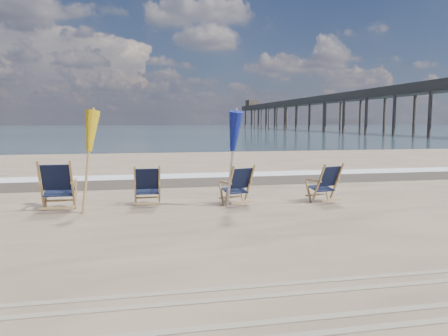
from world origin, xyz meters
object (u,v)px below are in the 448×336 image
object	(u,v)px
beach_chair_3	(337,182)
beach_chair_2	(250,184)
beach_chair_0	(72,186)
fishing_pier	(337,108)
umbrella_yellow	(87,136)
beach_chair_1	(159,185)
umbrella_blue	(231,135)

from	to	relation	value
beach_chair_3	beach_chair_2	bearing A→B (deg)	-18.95
beach_chair_0	fishing_pier	world-z (taller)	fishing_pier
beach_chair_3	umbrella_yellow	distance (m)	5.68
umbrella_yellow	fishing_pier	world-z (taller)	fishing_pier
beach_chair_1	beach_chair_3	world-z (taller)	same
fishing_pier	beach_chair_3	bearing A→B (deg)	-116.24
fishing_pier	umbrella_blue	bearing A→B (deg)	-117.82
beach_chair_3	beach_chair_0	bearing A→B (deg)	-17.00
beach_chair_1	fishing_pier	distance (m)	81.43
beach_chair_2	umbrella_yellow	bearing A→B (deg)	-15.61
beach_chair_1	umbrella_blue	bearing A→B (deg)	164.00
beach_chair_1	beach_chair_2	bearing A→B (deg)	175.23
umbrella_blue	fishing_pier	bearing A→B (deg)	62.18
beach_chair_0	beach_chair_2	bearing A→B (deg)	-179.69
beach_chair_0	umbrella_blue	xyz separation A→B (m)	(3.34, -0.29, 1.04)
beach_chair_3	fishing_pier	bearing A→B (deg)	-131.75
beach_chair_1	beach_chair_3	distance (m)	4.10
umbrella_yellow	beach_chair_3	bearing A→B (deg)	-0.45
beach_chair_0	beach_chair_1	size ratio (longest dim) A/B	1.17
beach_chair_0	beach_chair_1	xyz separation A→B (m)	(1.82, 0.19, -0.08)
beach_chair_1	umbrella_blue	xyz separation A→B (m)	(1.53, -0.48, 1.12)
beach_chair_2	beach_chair_3	world-z (taller)	beach_chair_3
beach_chair_0	umbrella_yellow	world-z (taller)	umbrella_yellow
umbrella_blue	fishing_pier	distance (m)	81.08
beach_chair_3	umbrella_blue	size ratio (longest dim) A/B	0.45
beach_chair_0	fishing_pier	distance (m)	82.49
beach_chair_1	beach_chair_0	bearing A→B (deg)	7.62
beach_chair_1	umbrella_yellow	size ratio (longest dim) A/B	0.45
beach_chair_3	umbrella_blue	world-z (taller)	umbrella_blue
umbrella_yellow	umbrella_blue	xyz separation A→B (m)	(3.01, -0.18, -0.00)
beach_chair_3	fishing_pier	xyz separation A→B (m)	(35.25, 71.53, 4.18)
fishing_pier	beach_chair_0	bearing A→B (deg)	-119.97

